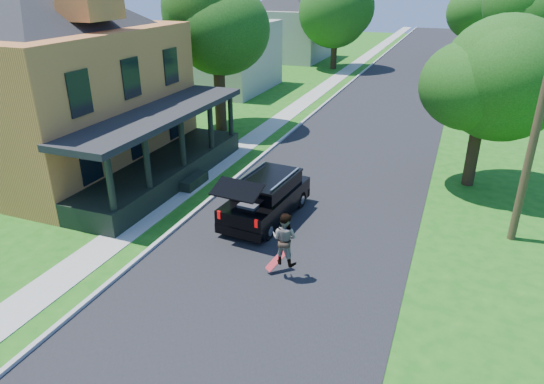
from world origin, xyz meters
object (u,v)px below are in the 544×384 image
at_px(black_suv, 266,198).
at_px(utility_pole_near, 541,107).
at_px(tree_right_near, 485,79).
at_px(skateboarder, 284,239).

xyz_separation_m(black_suv, utility_pole_near, (8.40, 1.63, 3.77)).
xyz_separation_m(tree_right_near, utility_pole_near, (1.53, -4.54, 0.11)).
relative_size(skateboarder, tree_right_near, 0.22).
bearing_deg(skateboarder, utility_pole_near, -134.72).
xyz_separation_m(black_suv, skateboarder, (1.94, -3.36, 0.48)).
relative_size(skateboarder, utility_pole_near, 0.18).
bearing_deg(utility_pole_near, black_suv, -151.27).
bearing_deg(utility_pole_near, tree_right_near, 126.41).
bearing_deg(black_suv, tree_right_near, 46.73).
distance_m(black_suv, tree_right_near, 9.93).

